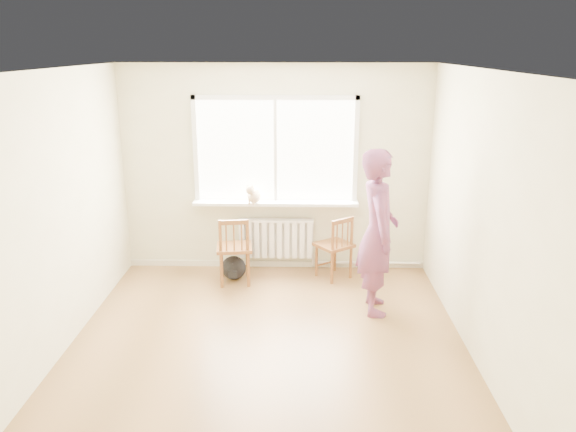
# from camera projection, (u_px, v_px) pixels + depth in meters

# --- Properties ---
(floor) EXTENTS (4.50, 4.50, 0.00)m
(floor) POSITION_uv_depth(u_px,v_px,m) (267.00, 351.00, 5.55)
(floor) COLOR olive
(floor) RESTS_ON ground
(ceiling) EXTENTS (4.50, 4.50, 0.00)m
(ceiling) POSITION_uv_depth(u_px,v_px,m) (263.00, 70.00, 4.77)
(ceiling) COLOR white
(ceiling) RESTS_ON back_wall
(back_wall) EXTENTS (4.00, 0.01, 2.70)m
(back_wall) POSITION_uv_depth(u_px,v_px,m) (276.00, 170.00, 7.31)
(back_wall) COLOR beige
(back_wall) RESTS_ON ground
(window) EXTENTS (2.12, 0.05, 1.42)m
(window) POSITION_uv_depth(u_px,v_px,m) (275.00, 146.00, 7.20)
(window) COLOR white
(window) RESTS_ON back_wall
(windowsill) EXTENTS (2.15, 0.22, 0.04)m
(windowsill) POSITION_uv_depth(u_px,v_px,m) (276.00, 203.00, 7.33)
(windowsill) COLOR white
(windowsill) RESTS_ON back_wall
(radiator) EXTENTS (1.00, 0.12, 0.55)m
(radiator) POSITION_uv_depth(u_px,v_px,m) (276.00, 238.00, 7.49)
(radiator) COLOR white
(radiator) RESTS_ON back_wall
(heating_pipe) EXTENTS (1.40, 0.04, 0.04)m
(heating_pipe) POSITION_uv_depth(u_px,v_px,m) (368.00, 263.00, 7.60)
(heating_pipe) COLOR silver
(heating_pipe) RESTS_ON back_wall
(baseboard) EXTENTS (4.00, 0.03, 0.08)m
(baseboard) POSITION_uv_depth(u_px,v_px,m) (276.00, 264.00, 7.68)
(baseboard) COLOR beige
(baseboard) RESTS_ON ground
(chair_left) EXTENTS (0.48, 0.46, 0.88)m
(chair_left) POSITION_uv_depth(u_px,v_px,m) (234.00, 250.00, 7.02)
(chair_left) COLOR brown
(chair_left) RESTS_ON floor
(chair_right) EXTENTS (0.57, 0.56, 0.84)m
(chair_right) POSITION_uv_depth(u_px,v_px,m) (336.00, 247.00, 7.18)
(chair_right) COLOR brown
(chair_right) RESTS_ON floor
(person) EXTENTS (0.45, 0.68, 1.86)m
(person) POSITION_uv_depth(u_px,v_px,m) (378.00, 232.00, 6.17)
(person) COLOR #B33B43
(person) RESTS_ON floor
(cat) EXTENTS (0.26, 0.41, 0.28)m
(cat) POSITION_uv_depth(u_px,v_px,m) (254.00, 195.00, 7.21)
(cat) COLOR beige
(cat) RESTS_ON windowsill
(backpack) EXTENTS (0.38, 0.34, 0.32)m
(backpack) POSITION_uv_depth(u_px,v_px,m) (234.00, 268.00, 7.22)
(backpack) COLOR black
(backpack) RESTS_ON floor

